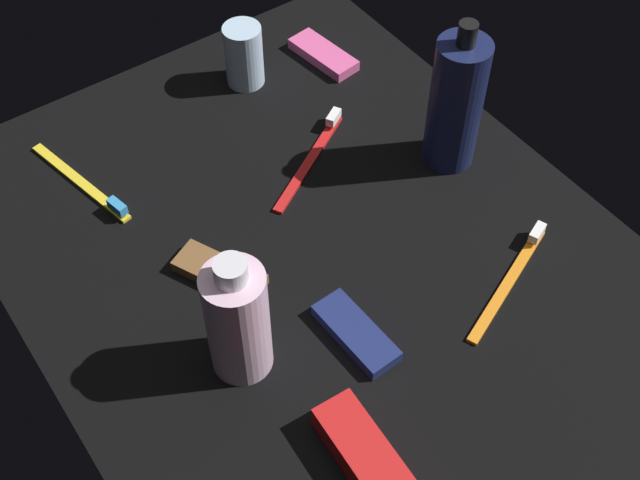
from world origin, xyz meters
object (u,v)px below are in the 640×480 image
lotion_bottle (456,103)px  toothpaste_box_red (381,479)px  bodywash_bottle (238,320)px  snack_bar_brown (220,273)px  toothbrush_orange (512,275)px  toothbrush_red (313,154)px  snack_bar_pink (323,55)px  snack_bar_navy (356,333)px  deodorant_stick (244,55)px  toothbrush_yellow (85,184)px

lotion_bottle → toothpaste_box_red: 44.96cm
bodywash_bottle → toothpaste_box_red: bearing=9.5°
snack_bar_brown → toothbrush_orange: bearing=29.0°
toothbrush_red → lotion_bottle: bearing=55.3°
snack_bar_brown → snack_bar_pink: same height
lotion_bottle → toothpaste_box_red: lotion_bottle is taller
snack_bar_navy → snack_bar_pink: 45.89cm
toothbrush_orange → toothbrush_red: (-28.25, -7.23, 0.00)cm
toothbrush_red → snack_bar_pink: (-14.92, 12.32, 0.14)cm
lotion_bottle → snack_bar_pink: size_ratio=1.94×
toothpaste_box_red → deodorant_stick: bearing=163.2°
deodorant_stick → lotion_bottle: bearing=25.6°
snack_bar_navy → snack_bar_pink: bearing=146.4°
snack_bar_navy → deodorant_stick: bearing=161.0°
toothbrush_orange → toothpaste_box_red: toothpaste_box_red is taller
bodywash_bottle → toothbrush_red: (-19.66, 22.76, -6.81)cm
toothpaste_box_red → snack_bar_navy: size_ratio=1.69×
toothbrush_orange → snack_bar_brown: 32.57cm
bodywash_bottle → snack_bar_navy: (4.58, 11.18, -6.66)cm
toothpaste_box_red → snack_bar_navy: 16.57cm
snack_bar_pink → toothpaste_box_red: bearing=-38.2°
bodywash_bottle → snack_bar_brown: (-10.51, 3.61, -6.66)cm
toothbrush_red → snack_bar_brown: bearing=-64.5°
toothbrush_orange → snack_bar_brown: bearing=-125.9°
deodorant_stick → toothbrush_orange: bearing=7.8°
lotion_bottle → snack_bar_brown: (-0.46, -33.04, -8.13)cm
deodorant_stick → toothbrush_yellow: size_ratio=0.49×
toothbrush_yellow → snack_bar_pink: toothbrush_yellow is taller
lotion_bottle → toothbrush_yellow: size_ratio=1.13×
snack_bar_brown → deodorant_stick: bearing=117.6°
bodywash_bottle → toothbrush_red: size_ratio=1.01×
lotion_bottle → toothbrush_orange: lotion_bottle is taller
toothbrush_yellow → snack_bar_brown: size_ratio=1.72×
lotion_bottle → toothbrush_yellow: lotion_bottle is taller
toothbrush_red → snack_bar_navy: (24.25, -11.58, 0.14)cm
toothbrush_orange → toothbrush_yellow: same height
lotion_bottle → toothbrush_red: lotion_bottle is taller
toothbrush_red → deodorant_stick: bearing=176.6°
toothbrush_yellow → snack_bar_navy: bearing=21.0°
snack_bar_pink → deodorant_stick: bearing=-109.3°
toothbrush_red → snack_bar_navy: toothbrush_red is taller
deodorant_stick → toothbrush_red: size_ratio=0.54×
deodorant_stick → snack_bar_brown: 33.46cm
lotion_bottle → toothpaste_box_red: size_ratio=1.15×
bodywash_bottle → snack_bar_pink: (-34.59, 35.08, -6.66)cm
bodywash_bottle → toothpaste_box_red: (19.07, 3.18, -5.81)cm
bodywash_bottle → snack_bar_navy: 13.80cm
toothbrush_yellow → toothbrush_orange: bearing=39.2°
lotion_bottle → toothbrush_orange: (18.64, -6.66, -8.28)cm
lotion_bottle → snack_bar_brown: bearing=-90.8°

